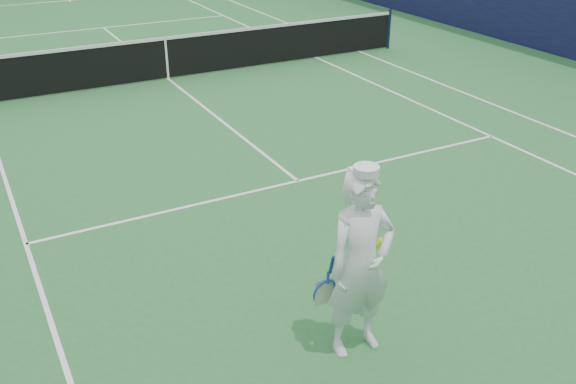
# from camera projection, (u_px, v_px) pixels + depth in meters

# --- Properties ---
(ground) EXTENTS (80.00, 80.00, 0.00)m
(ground) POSITION_uv_depth(u_px,v_px,m) (168.00, 79.00, 15.27)
(ground) COLOR #286931
(ground) RESTS_ON ground
(court_markings) EXTENTS (11.03, 23.83, 0.01)m
(court_markings) POSITION_uv_depth(u_px,v_px,m) (168.00, 79.00, 15.27)
(court_markings) COLOR white
(court_markings) RESTS_ON ground
(tennis_net) EXTENTS (12.88, 0.09, 1.07)m
(tennis_net) POSITION_uv_depth(u_px,v_px,m) (166.00, 56.00, 15.02)
(tennis_net) COLOR #141E4C
(tennis_net) RESTS_ON ground
(tennis_player) EXTENTS (0.79, 0.50, 2.05)m
(tennis_player) POSITION_uv_depth(u_px,v_px,m) (361.00, 265.00, 6.22)
(tennis_player) COLOR white
(tennis_player) RESTS_ON ground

